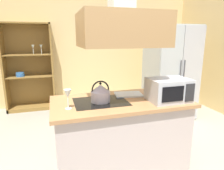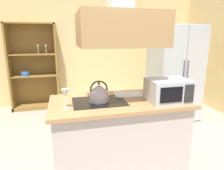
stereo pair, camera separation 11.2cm
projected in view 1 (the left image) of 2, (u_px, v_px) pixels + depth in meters
The scene contains 9 objects.
wall_back at pixel (74, 48), 4.84m from camera, with size 6.00×0.12×2.70m, color #EAC884.
kitchen_island at pixel (120, 135), 2.44m from camera, with size 1.60×0.82×0.90m.
range_hood at pixel (121, 20), 2.13m from camera, with size 0.90×0.70×1.19m.
refrigerator at pixel (170, 72), 4.03m from camera, with size 0.90×0.78×1.85m.
dish_cabinet at pixel (30, 72), 4.47m from camera, with size 1.04×0.40×1.92m.
kettle at pixel (101, 93), 2.25m from camera, with size 0.22×0.22×0.24m.
cutting_board at pixel (128, 94), 2.54m from camera, with size 0.34×0.24×0.02m, color white.
microwave at pixel (169, 90), 2.29m from camera, with size 0.46×0.35×0.26m.
wine_glass_on_counter at pixel (68, 95), 2.02m from camera, with size 0.08×0.08×0.21m.
Camera 1 is at (-0.51, -1.97, 1.62)m, focal length 31.95 mm.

